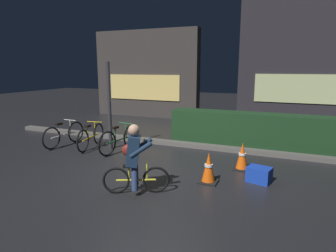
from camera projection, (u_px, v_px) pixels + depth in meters
The scene contains 13 objects.
ground_plane at pixel (149, 171), 6.31m from camera, with size 40.00×40.00×0.00m, color black.
sidewalk_curb at pixel (183, 144), 8.28m from camera, with size 12.00×0.24×0.12m, color #56544F.
hedge_row at pixel (254, 129), 8.33m from camera, with size 4.80×0.70×0.93m, color #19381C.
storefront_left at pixel (146, 74), 13.08m from camera, with size 4.88×0.54×3.81m.
storefront_right at pixel (300, 60), 11.20m from camera, with size 4.58×0.54×4.98m.
street_post at pixel (109, 106), 7.84m from camera, with size 0.10×0.10×2.35m, color #2D2D33.
parked_bike_leftmost at pixel (64, 134), 8.33m from camera, with size 0.46×1.54×0.71m.
parked_bike_left_mid at pixel (91, 137), 8.09m from camera, with size 0.46×1.50×0.70m.
parked_bike_center_left at pixel (120, 139), 7.73m from camera, with size 0.46×1.58×0.73m.
traffic_cone_near at pixel (209, 168), 5.65m from camera, with size 0.36×0.36×0.60m.
traffic_cone_far at pixel (242, 157), 6.37m from camera, with size 0.36×0.36×0.60m.
blue_crate at pixel (259, 175), 5.69m from camera, with size 0.44×0.32×0.30m, color #193DB7.
cyclist at pixel (134, 159), 5.12m from camera, with size 1.09×0.58×1.25m.
Camera 1 is at (2.72, -5.36, 2.20)m, focal length 31.23 mm.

